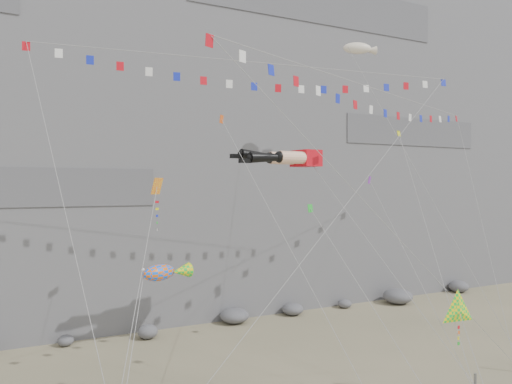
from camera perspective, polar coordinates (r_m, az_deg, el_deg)
cliff at (r=59.26m, az=-8.67°, el=13.28°), size 80.00×28.00×50.00m
talus_boulders at (r=45.34m, az=-2.48°, el=-13.99°), size 60.00×3.00×1.20m
legs_kite at (r=34.52m, az=3.39°, el=3.91°), size 7.81×16.41×20.81m
flag_banner_upper at (r=35.61m, az=1.17°, el=14.48°), size 30.12×12.42×25.97m
flag_banner_lower at (r=35.65m, az=13.83°, el=11.24°), size 29.82×12.97×21.17m
harlequin_kite at (r=25.75m, az=-11.25°, el=0.56°), size 5.01×7.34×14.19m
fish_windsock at (r=26.98m, az=-11.05°, el=-9.08°), size 5.70×7.98×10.95m
delta_kite at (r=30.78m, az=22.20°, el=-12.52°), size 3.89×5.28×7.48m
blimp_windsock at (r=44.47m, az=11.54°, el=15.70°), size 6.41×13.33×26.94m
small_kite_a at (r=32.97m, az=-3.71°, el=7.84°), size 4.16×13.07×20.87m
small_kite_b at (r=36.69m, az=13.00°, el=1.01°), size 2.71×12.52×17.34m
small_kite_c at (r=29.68m, az=6.48°, el=-2.28°), size 2.63×10.20×14.54m
small_kite_d at (r=39.79m, az=16.20°, el=5.76°), size 6.82×13.48×21.60m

